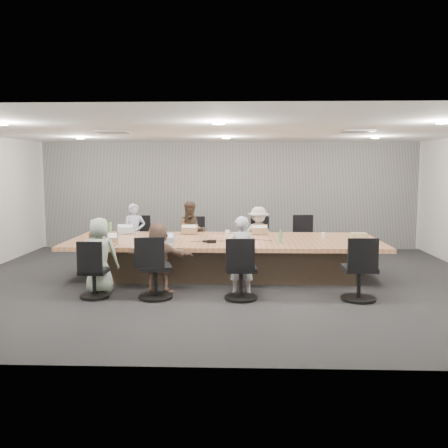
{
  "coord_description": "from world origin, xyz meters",
  "views": [
    {
      "loc": [
        0.33,
        -9.14,
        2.14
      ],
      "look_at": [
        0.0,
        0.4,
        1.05
      ],
      "focal_mm": 40.0,
      "sensor_mm": 36.0,
      "label": 1
    }
  ],
  "objects_px": {
    "bottle_green_left": "(110,229)",
    "stapler": "(212,241)",
    "chair_2": "(258,243)",
    "laptop_6": "(241,245)",
    "person_5": "(159,258)",
    "laptop_5": "(164,245)",
    "conference_table": "(224,256)",
    "chair_5": "(155,272)",
    "chair_3": "(303,242)",
    "mug_brown": "(91,236)",
    "laptop_0": "(129,233)",
    "snack_packet": "(354,241)",
    "chair_6": "(241,274)",
    "chair_7": "(359,274)",
    "person_1": "(192,232)",
    "laptop_1": "(189,233)",
    "laptop_2": "(259,233)",
    "canvas_bag": "(359,237)",
    "laptop_4": "(108,244)",
    "person_0": "(134,233)",
    "person_6": "(241,255)",
    "chair_4": "(94,276)",
    "bottle_green_right": "(281,236)",
    "bottle_clear": "(152,233)",
    "chair_0": "(138,242)",
    "person_4": "(100,255)",
    "chair_1": "(193,243)",
    "person_2": "(258,235)"
  },
  "relations": [
    {
      "from": "chair_2",
      "to": "canvas_bag",
      "type": "distance_m",
      "value": 2.65
    },
    {
      "from": "chair_3",
      "to": "bottle_green_right",
      "type": "relative_size",
      "value": 3.64
    },
    {
      "from": "person_6",
      "to": "bottle_green_left",
      "type": "bearing_deg",
      "value": -35.26
    },
    {
      "from": "laptop_1",
      "to": "stapler",
      "type": "height_order",
      "value": "stapler"
    },
    {
      "from": "bottle_green_left",
      "to": "stapler",
      "type": "height_order",
      "value": "bottle_green_left"
    },
    {
      "from": "chair_6",
      "to": "person_4",
      "type": "relative_size",
      "value": 0.65
    },
    {
      "from": "chair_7",
      "to": "bottle_clear",
      "type": "relative_size",
      "value": 3.68
    },
    {
      "from": "chair_0",
      "to": "chair_1",
      "type": "xyz_separation_m",
      "value": [
        1.28,
        0.0,
        -0.02
      ]
    },
    {
      "from": "laptop_1",
      "to": "laptop_2",
      "type": "height_order",
      "value": "same"
    },
    {
      "from": "chair_0",
      "to": "bottle_green_left",
      "type": "relative_size",
      "value": 3.16
    },
    {
      "from": "chair_6",
      "to": "chair_7",
      "type": "distance_m",
      "value": 1.9
    },
    {
      "from": "chair_2",
      "to": "laptop_6",
      "type": "distance_m",
      "value": 2.55
    },
    {
      "from": "laptop_0",
      "to": "snack_packet",
      "type": "relative_size",
      "value": 2.03
    },
    {
      "from": "chair_3",
      "to": "laptop_1",
      "type": "relative_size",
      "value": 2.5
    },
    {
      "from": "chair_4",
      "to": "bottle_green_left",
      "type": "bearing_deg",
      "value": 98.79
    },
    {
      "from": "person_0",
      "to": "person_6",
      "type": "relative_size",
      "value": 1.0
    },
    {
      "from": "chair_2",
      "to": "laptop_2",
      "type": "relative_size",
      "value": 2.42
    },
    {
      "from": "chair_0",
      "to": "laptop_1",
      "type": "bearing_deg",
      "value": 137.19
    },
    {
      "from": "person_5",
      "to": "laptop_5",
      "type": "xyz_separation_m",
      "value": [
        0.0,
        0.55,
        0.13
      ]
    },
    {
      "from": "chair_0",
      "to": "bottle_green_right",
      "type": "distance_m",
      "value": 3.8
    },
    {
      "from": "chair_3",
      "to": "mug_brown",
      "type": "distance_m",
      "value": 4.71
    },
    {
      "from": "chair_5",
      "to": "chair_6",
      "type": "distance_m",
      "value": 1.4
    },
    {
      "from": "laptop_0",
      "to": "laptop_2",
      "type": "height_order",
      "value": "same"
    },
    {
      "from": "person_4",
      "to": "laptop_4",
      "type": "xyz_separation_m",
      "value": [
        0.0,
        0.55,
        0.1
      ]
    },
    {
      "from": "person_1",
      "to": "stapler",
      "type": "distance_m",
      "value": 1.95
    },
    {
      "from": "chair_5",
      "to": "chair_6",
      "type": "bearing_deg",
      "value": -13.97
    },
    {
      "from": "person_4",
      "to": "laptop_5",
      "type": "xyz_separation_m",
      "value": [
        1.01,
        0.55,
        0.1
      ]
    },
    {
      "from": "person_2",
      "to": "person_4",
      "type": "height_order",
      "value": "person_4"
    },
    {
      "from": "laptop_0",
      "to": "laptop_1",
      "type": "height_order",
      "value": "same"
    },
    {
      "from": "laptop_5",
      "to": "laptop_1",
      "type": "bearing_deg",
      "value": 79.39
    },
    {
      "from": "conference_table",
      "to": "laptop_6",
      "type": "xyz_separation_m",
      "value": [
        0.33,
        -0.8,
        0.35
      ]
    },
    {
      "from": "chair_7",
      "to": "person_0",
      "type": "distance_m",
      "value": 5.27
    },
    {
      "from": "snack_packet",
      "to": "person_1",
      "type": "bearing_deg",
      "value": 152.37
    },
    {
      "from": "laptop_1",
      "to": "bottle_clear",
      "type": "relative_size",
      "value": 1.46
    },
    {
      "from": "conference_table",
      "to": "laptop_4",
      "type": "distance_m",
      "value": 2.25
    },
    {
      "from": "bottle_green_right",
      "to": "laptop_5",
      "type": "bearing_deg",
      "value": -169.93
    },
    {
      "from": "chair_6",
      "to": "bottle_green_right",
      "type": "bearing_deg",
      "value": 56.41
    },
    {
      "from": "chair_6",
      "to": "person_4",
      "type": "bearing_deg",
      "value": 168.0
    },
    {
      "from": "bottle_green_left",
      "to": "person_1",
      "type": "bearing_deg",
      "value": 28.06
    },
    {
      "from": "chair_3",
      "to": "canvas_bag",
      "type": "distance_m",
      "value": 2.06
    },
    {
      "from": "chair_4",
      "to": "bottle_green_left",
      "type": "distance_m",
      "value": 2.27
    },
    {
      "from": "chair_0",
      "to": "chair_1",
      "type": "bearing_deg",
      "value": 172.21
    },
    {
      "from": "person_0",
      "to": "laptop_0",
      "type": "distance_m",
      "value": 0.56
    },
    {
      "from": "snack_packet",
      "to": "chair_2",
      "type": "bearing_deg",
      "value": 130.38
    },
    {
      "from": "laptop_4",
      "to": "person_6",
      "type": "distance_m",
      "value": 2.47
    },
    {
      "from": "bottle_green_left",
      "to": "laptop_1",
      "type": "bearing_deg",
      "value": 10.75
    },
    {
      "from": "laptop_1",
      "to": "chair_7",
      "type": "bearing_deg",
      "value": 149.62
    },
    {
      "from": "conference_table",
      "to": "chair_5",
      "type": "height_order",
      "value": "chair_5"
    },
    {
      "from": "chair_7",
      "to": "chair_3",
      "type": "bearing_deg",
      "value": 97.53
    },
    {
      "from": "bottle_green_right",
      "to": "mug_brown",
      "type": "bearing_deg",
      "value": 172.85
    }
  ]
}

